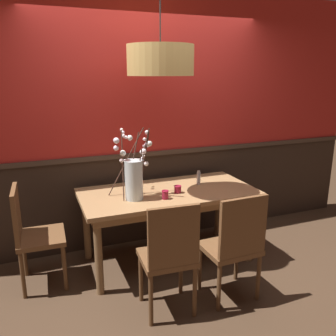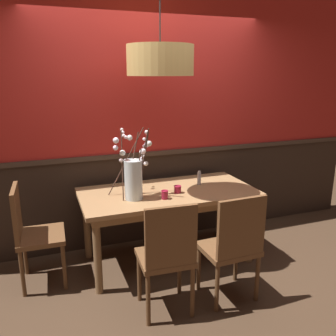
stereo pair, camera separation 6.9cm
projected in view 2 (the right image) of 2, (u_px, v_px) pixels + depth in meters
The scene contains 13 objects.
ground_plane at pixel (168, 259), 3.74m from camera, with size 24.00×24.00×0.00m, color #422D1E.
back_wall at pixel (150, 122), 3.91m from camera, with size 5.42×0.14×2.76m.
dining_table at pixel (168, 199), 3.56m from camera, with size 1.74×0.85×0.76m.
chair_far_side_left at pixel (125, 190), 4.31m from camera, with size 0.48×0.46×0.92m.
chair_head_west_end at pixel (32, 230), 3.18m from camera, with size 0.42×0.45×0.95m.
chair_far_side_right at pixel (168, 185), 4.46m from camera, with size 0.48×0.43×0.97m.
chair_near_side_right at pixel (234, 243), 2.93m from camera, with size 0.46×0.40×0.97m.
chair_near_side_left at pixel (167, 253), 2.75m from camera, with size 0.45×0.41×0.97m.
vase_with_blossoms at pixel (134, 177), 3.27m from camera, with size 0.41×0.45×0.67m.
candle_holder_nearer_center at pixel (178, 189), 3.46m from camera, with size 0.07×0.07×0.07m.
candle_holder_nearer_edge at pixel (165, 195), 3.30m from camera, with size 0.07×0.07×0.08m.
condiment_bottle at pixel (199, 178), 3.72m from camera, with size 0.04×0.04×0.15m.
pendant_lamp at pixel (160, 60), 3.12m from camera, with size 0.60×0.60×0.88m.
Camera 2 is at (-1.16, -3.15, 1.91)m, focal length 37.71 mm.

